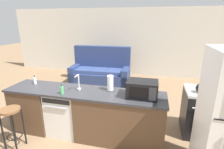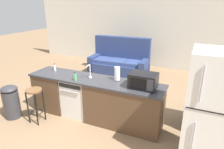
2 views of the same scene
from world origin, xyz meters
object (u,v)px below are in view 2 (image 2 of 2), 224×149
Objects in this scene: trash_bin at (11,101)px; microwave at (143,81)px; paper_towel_roll at (117,74)px; dishwasher at (79,97)px; bar_stool at (35,99)px; couch at (120,63)px; dish_soap_bottle at (55,68)px; kettle at (201,84)px; soap_bottle at (75,77)px; stove_range at (207,108)px; refrigerator at (212,115)px.

microwave is at bearing 15.01° from trash_bin.
dishwasher is at bearing -170.49° from paper_towel_roll.
bar_stool is at bearing 7.76° from trash_bin.
bar_stool is 0.36× the size of couch.
dish_soap_bottle is 3.14m from kettle.
paper_towel_roll reaches higher than soap_bottle.
stove_range is at bearing 11.91° from dishwasher.
trash_bin is at bearing -157.65° from paper_towel_roll.
kettle is at bearing 5.63° from dish_soap_bottle.
trash_bin is at bearing -162.69° from kettle.
refrigerator is 4.48m from couch.
dishwasher is 2.98× the size of paper_towel_roll.
soap_bottle is at bearing -84.80° from couch.
dishwasher is at bearing -170.15° from kettle.
paper_towel_roll is at bearing 9.51° from dishwasher.
kettle reaches higher than dish_soap_bottle.
couch is at bearing 110.90° from paper_towel_roll.
dishwasher is 1.45m from trash_bin.
refrigerator is at bearing -80.34° from kettle.
paper_towel_roll reaches higher than kettle.
trash_bin is (-2.70, -0.72, -0.66)m from microwave.
couch reaches higher than trash_bin.
kettle is 3.28m from bar_stool.
bar_stool is (-3.23, -0.09, -0.38)m from refrigerator.
stove_range is 0.44× the size of couch.
trash_bin is at bearing -149.88° from dishwasher.
stove_range is 1.22× the size of trash_bin.
dish_soap_bottle is (-3.29, -0.43, 0.52)m from stove_range.
dishwasher is 0.91m from bar_stool.
paper_towel_roll is 1.77m from bar_stool.
paper_towel_roll is (-1.73, 0.69, 0.12)m from refrigerator.
kettle is at bearing 19.13° from bar_stool.
soap_bottle reaches higher than dishwasher.
microwave is 0.25× the size of couch.
microwave is 2.87m from trash_bin.
stove_range is 1.40m from microwave.
soap_bottle and dish_soap_bottle have the same top height.
refrigerator is at bearing 2.61° from trash_bin.
dish_soap_bottle is at bearing -178.88° from paper_towel_roll.
microwave is at bearing -0.05° from dishwasher.
dishwasher is at bearing -86.27° from couch.
kettle is at bearing -142.84° from stove_range.
soap_bottle reaches higher than trash_bin.
stove_range is at bearing 13.09° from paper_towel_roll.
stove_range is 5.11× the size of soap_bottle.
refrigerator is at bearing -90.01° from stove_range.
couch is (-1.64, 2.92, -0.65)m from microwave.
dish_soap_bottle is (-3.29, 0.66, 0.06)m from refrigerator.
stove_range is 2.67m from soap_bottle.
soap_bottle is 1.56m from trash_bin.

